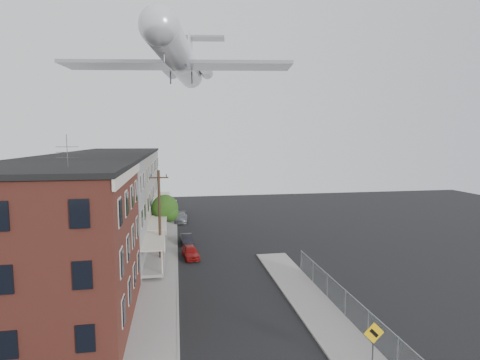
{
  "coord_description": "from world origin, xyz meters",
  "views": [
    {
      "loc": [
        -4.0,
        -17.36,
        11.9
      ],
      "look_at": [
        0.19,
        7.0,
        9.17
      ],
      "focal_mm": 28.0,
      "sensor_mm": 36.0,
      "label": 1
    }
  ],
  "objects_px": {
    "warning_sign": "(373,340)",
    "car_far": "(181,218)",
    "airplane": "(180,59)",
    "car_mid": "(187,239)",
    "street_tree": "(166,209)",
    "car_near": "(190,252)",
    "utility_pole": "(160,216)"
  },
  "relations": [
    {
      "from": "car_near",
      "to": "airplane",
      "type": "relative_size",
      "value": 0.14
    },
    {
      "from": "warning_sign",
      "to": "airplane",
      "type": "bearing_deg",
      "value": 110.06
    },
    {
      "from": "warning_sign",
      "to": "utility_pole",
      "type": "relative_size",
      "value": 0.31
    },
    {
      "from": "warning_sign",
      "to": "airplane",
      "type": "distance_m",
      "value": 31.8
    },
    {
      "from": "street_tree",
      "to": "car_mid",
      "type": "relative_size",
      "value": 1.52
    },
    {
      "from": "car_near",
      "to": "car_mid",
      "type": "relative_size",
      "value": 1.06
    },
    {
      "from": "warning_sign",
      "to": "street_tree",
      "type": "relative_size",
      "value": 0.54
    },
    {
      "from": "warning_sign",
      "to": "car_near",
      "type": "xyz_separation_m",
      "value": [
        -8.31,
        20.39,
        -1.27
      ]
    },
    {
      "from": "car_mid",
      "to": "car_far",
      "type": "xyz_separation_m",
      "value": [
        -0.48,
        11.7,
        0.07
      ]
    },
    {
      "from": "street_tree",
      "to": "car_far",
      "type": "xyz_separation_m",
      "value": [
        1.85,
        8.17,
        -2.82
      ]
    },
    {
      "from": "street_tree",
      "to": "car_near",
      "type": "xyz_separation_m",
      "value": [
        2.56,
        -8.56,
        -2.83
      ]
    },
    {
      "from": "warning_sign",
      "to": "car_mid",
      "type": "height_order",
      "value": "warning_sign"
    },
    {
      "from": "utility_pole",
      "to": "street_tree",
      "type": "distance_m",
      "value": 10.0
    },
    {
      "from": "utility_pole",
      "to": "car_mid",
      "type": "relative_size",
      "value": 2.63
    },
    {
      "from": "utility_pole",
      "to": "car_far",
      "type": "bearing_deg",
      "value": 83.13
    },
    {
      "from": "car_near",
      "to": "airplane",
      "type": "xyz_separation_m",
      "value": [
        -0.61,
        4.04,
        19.56
      ]
    },
    {
      "from": "warning_sign",
      "to": "airplane",
      "type": "relative_size",
      "value": 0.11
    },
    {
      "from": "warning_sign",
      "to": "utility_pole",
      "type": "xyz_separation_m",
      "value": [
        -11.2,
        19.03,
        2.79
      ]
    },
    {
      "from": "utility_pole",
      "to": "car_mid",
      "type": "bearing_deg",
      "value": 67.39
    },
    {
      "from": "car_mid",
      "to": "car_near",
      "type": "bearing_deg",
      "value": -92.53
    },
    {
      "from": "warning_sign",
      "to": "car_mid",
      "type": "distance_m",
      "value": 26.85
    },
    {
      "from": "warning_sign",
      "to": "car_mid",
      "type": "relative_size",
      "value": 0.82
    },
    {
      "from": "warning_sign",
      "to": "airplane",
      "type": "height_order",
      "value": "airplane"
    },
    {
      "from": "car_near",
      "to": "airplane",
      "type": "height_order",
      "value": "airplane"
    },
    {
      "from": "warning_sign",
      "to": "car_far",
      "type": "distance_m",
      "value": 38.22
    },
    {
      "from": "warning_sign",
      "to": "car_mid",
      "type": "bearing_deg",
      "value": 108.56
    },
    {
      "from": "utility_pole",
      "to": "street_tree",
      "type": "height_order",
      "value": "utility_pole"
    },
    {
      "from": "car_near",
      "to": "car_mid",
      "type": "height_order",
      "value": "car_near"
    },
    {
      "from": "airplane",
      "to": "car_far",
      "type": "bearing_deg",
      "value": 90.44
    },
    {
      "from": "car_mid",
      "to": "car_far",
      "type": "height_order",
      "value": "car_far"
    },
    {
      "from": "car_far",
      "to": "car_mid",
      "type": "bearing_deg",
      "value": -85.33
    },
    {
      "from": "utility_pole",
      "to": "car_near",
      "type": "distance_m",
      "value": 5.16
    }
  ]
}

